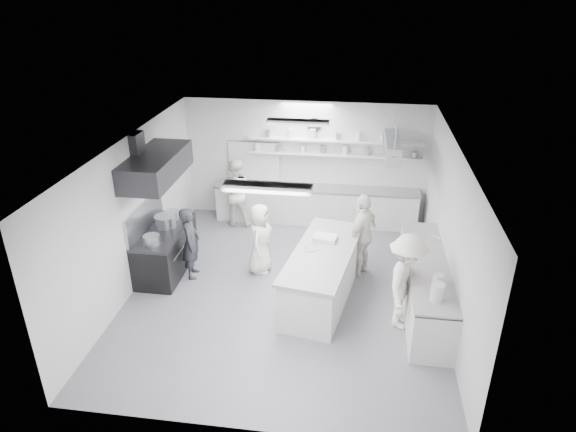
# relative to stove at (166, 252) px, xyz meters

# --- Properties ---
(floor) EXTENTS (6.00, 7.00, 0.02)m
(floor) POSITION_rel_stove_xyz_m (2.60, -0.40, -0.46)
(floor) COLOR slate
(floor) RESTS_ON ground
(ceiling) EXTENTS (6.00, 7.00, 0.02)m
(ceiling) POSITION_rel_stove_xyz_m (2.60, -0.40, 2.56)
(ceiling) COLOR white
(ceiling) RESTS_ON wall_back
(wall_back) EXTENTS (6.00, 0.04, 3.00)m
(wall_back) POSITION_rel_stove_xyz_m (2.60, 3.10, 1.05)
(wall_back) COLOR silver
(wall_back) RESTS_ON floor
(wall_front) EXTENTS (6.00, 0.04, 3.00)m
(wall_front) POSITION_rel_stove_xyz_m (2.60, -3.90, 1.05)
(wall_front) COLOR silver
(wall_front) RESTS_ON floor
(wall_left) EXTENTS (0.04, 7.00, 3.00)m
(wall_left) POSITION_rel_stove_xyz_m (-0.40, -0.40, 1.05)
(wall_left) COLOR silver
(wall_left) RESTS_ON floor
(wall_right) EXTENTS (0.04, 7.00, 3.00)m
(wall_right) POSITION_rel_stove_xyz_m (5.60, -0.40, 1.05)
(wall_right) COLOR silver
(wall_right) RESTS_ON floor
(stove) EXTENTS (0.80, 1.80, 0.90)m
(stove) POSITION_rel_stove_xyz_m (0.00, 0.00, 0.00)
(stove) COLOR black
(stove) RESTS_ON floor
(exhaust_hood) EXTENTS (0.85, 2.00, 0.50)m
(exhaust_hood) POSITION_rel_stove_xyz_m (0.00, -0.00, 1.90)
(exhaust_hood) COLOR #29292B
(exhaust_hood) RESTS_ON wall_left
(back_counter) EXTENTS (5.00, 0.60, 0.92)m
(back_counter) POSITION_rel_stove_xyz_m (2.90, 2.80, 0.01)
(back_counter) COLOR silver
(back_counter) RESTS_ON floor
(shelf_lower) EXTENTS (4.20, 0.26, 0.04)m
(shelf_lower) POSITION_rel_stove_xyz_m (3.30, 2.97, 1.30)
(shelf_lower) COLOR silver
(shelf_lower) RESTS_ON wall_back
(shelf_upper) EXTENTS (4.20, 0.26, 0.04)m
(shelf_upper) POSITION_rel_stove_xyz_m (3.30, 2.97, 1.65)
(shelf_upper) COLOR silver
(shelf_upper) RESTS_ON wall_back
(pass_through_window) EXTENTS (1.30, 0.04, 1.00)m
(pass_through_window) POSITION_rel_stove_xyz_m (1.30, 3.08, 1.00)
(pass_through_window) COLOR black
(pass_through_window) RESTS_ON wall_back
(wall_clock) EXTENTS (0.32, 0.05, 0.32)m
(wall_clock) POSITION_rel_stove_xyz_m (2.80, 3.06, 2.00)
(wall_clock) COLOR white
(wall_clock) RESTS_ON wall_back
(right_counter) EXTENTS (0.74, 3.30, 0.94)m
(right_counter) POSITION_rel_stove_xyz_m (5.25, -0.60, 0.02)
(right_counter) COLOR silver
(right_counter) RESTS_ON floor
(pot_rack) EXTENTS (0.30, 1.60, 0.40)m
(pot_rack) POSITION_rel_stove_xyz_m (4.60, 2.00, 1.85)
(pot_rack) COLOR #A6AAB0
(pot_rack) RESTS_ON ceiling
(light_fixture_front) EXTENTS (1.30, 0.25, 0.10)m
(light_fixture_front) POSITION_rel_stove_xyz_m (2.60, -2.20, 2.49)
(light_fixture_front) COLOR silver
(light_fixture_front) RESTS_ON ceiling
(light_fixture_rear) EXTENTS (1.30, 0.25, 0.10)m
(light_fixture_rear) POSITION_rel_stove_xyz_m (2.60, 1.40, 2.49)
(light_fixture_rear) COLOR silver
(light_fixture_rear) RESTS_ON ceiling
(prep_island) EXTENTS (1.42, 2.77, 0.97)m
(prep_island) POSITION_rel_stove_xyz_m (3.33, -0.54, 0.04)
(prep_island) COLOR silver
(prep_island) RESTS_ON floor
(stove_pot) EXTENTS (0.43, 0.43, 0.30)m
(stove_pot) POSITION_rel_stove_xyz_m (0.00, 0.16, 0.61)
(stove_pot) COLOR #A6AAB0
(stove_pot) RESTS_ON stove
(cook_stove) EXTENTS (0.46, 0.62, 1.54)m
(cook_stove) POSITION_rel_stove_xyz_m (0.60, -0.11, 0.32)
(cook_stove) COLOR #292A2F
(cook_stove) RESTS_ON floor
(cook_back) EXTENTS (0.88, 0.71, 1.71)m
(cook_back) POSITION_rel_stove_xyz_m (0.95, 2.40, 0.40)
(cook_back) COLOR white
(cook_back) RESTS_ON floor
(cook_island_left) EXTENTS (0.55, 0.79, 1.52)m
(cook_island_left) POSITION_rel_stove_xyz_m (1.97, 0.28, 0.31)
(cook_island_left) COLOR white
(cook_island_left) RESTS_ON floor
(cook_island_right) EXTENTS (0.88, 1.13, 1.78)m
(cook_island_right) POSITION_rel_stove_xyz_m (4.06, 0.48, 0.44)
(cook_island_right) COLOR white
(cook_island_right) RESTS_ON floor
(cook_right) EXTENTS (0.96, 1.30, 1.79)m
(cook_right) POSITION_rel_stove_xyz_m (4.81, -1.19, 0.44)
(cook_right) COLOR white
(cook_right) RESTS_ON floor
(bowl_island_a) EXTENTS (0.32, 0.32, 0.06)m
(bowl_island_a) POSITION_rel_stove_xyz_m (3.09, -0.49, 0.55)
(bowl_island_a) COLOR #A6AAB0
(bowl_island_a) RESTS_ON prep_island
(bowl_island_b) EXTENTS (0.21, 0.21, 0.05)m
(bowl_island_b) POSITION_rel_stove_xyz_m (3.29, -0.42, 0.55)
(bowl_island_b) COLOR silver
(bowl_island_b) RESTS_ON prep_island
(bowl_right) EXTENTS (0.23, 0.23, 0.05)m
(bowl_right) POSITION_rel_stove_xyz_m (5.47, 0.36, 0.52)
(bowl_right) COLOR silver
(bowl_right) RESTS_ON right_counter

